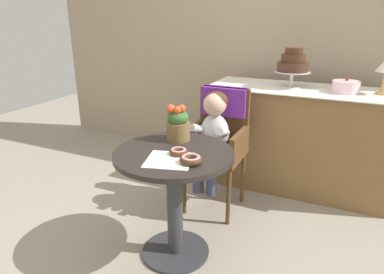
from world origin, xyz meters
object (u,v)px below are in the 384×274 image
(wicker_chair, at_px, (220,129))
(donut_mid, at_px, (178,151))
(flower_vase, at_px, (178,124))
(donut_front, at_px, (191,159))
(round_layer_cake, at_px, (346,87))
(tiered_cake_stand, at_px, (293,64))
(cafe_table, at_px, (174,184))
(seated_child, at_px, (213,130))

(wicker_chair, distance_m, donut_mid, 0.77)
(flower_vase, bearing_deg, donut_front, -52.71)
(round_layer_cake, bearing_deg, wicker_chair, -147.31)
(donut_front, xyz_separation_m, tiered_cake_stand, (0.28, 1.41, 0.35))
(cafe_table, distance_m, flower_vase, 0.38)
(cafe_table, relative_size, donut_mid, 6.75)
(donut_front, bearing_deg, round_layer_cake, 62.98)
(cafe_table, height_order, donut_front, donut_front)
(cafe_table, xyz_separation_m, donut_front, (0.16, -0.11, 0.24))
(cafe_table, distance_m, round_layer_cake, 1.61)
(cafe_table, bearing_deg, seated_child, 87.59)
(seated_child, bearing_deg, tiered_cake_stand, 59.88)
(wicker_chair, relative_size, flower_vase, 4.00)
(donut_mid, bearing_deg, tiered_cake_stand, 73.44)
(seated_child, relative_size, round_layer_cake, 3.44)
(seated_child, xyz_separation_m, donut_mid, (0.02, -0.61, 0.06))
(wicker_chair, xyz_separation_m, tiered_cake_stand, (0.42, 0.57, 0.46))
(donut_mid, bearing_deg, cafe_table, 145.96)
(donut_mid, height_order, round_layer_cake, round_layer_cake)
(wicker_chair, height_order, flower_vase, flower_vase)
(wicker_chair, bearing_deg, seated_child, -95.35)
(cafe_table, xyz_separation_m, round_layer_cake, (0.87, 1.28, 0.44))
(donut_front, bearing_deg, cafe_table, 145.58)
(wicker_chair, relative_size, donut_mid, 8.94)
(cafe_table, bearing_deg, donut_front, -34.42)
(donut_front, distance_m, donut_mid, 0.14)
(seated_child, distance_m, donut_front, 0.71)
(cafe_table, xyz_separation_m, tiered_cake_stand, (0.44, 1.30, 0.59))
(donut_front, bearing_deg, seated_child, 101.41)
(wicker_chair, height_order, seated_child, seated_child)
(cafe_table, relative_size, wicker_chair, 0.75)
(wicker_chair, relative_size, round_layer_cake, 4.52)
(round_layer_cake, bearing_deg, donut_mid, -122.19)
(cafe_table, height_order, donut_mid, donut_mid)
(tiered_cake_stand, relative_size, round_layer_cake, 1.57)
(cafe_table, height_order, wicker_chair, wicker_chair)
(flower_vase, distance_m, tiered_cake_stand, 1.25)
(seated_child, height_order, tiered_cake_stand, tiered_cake_stand)
(seated_child, height_order, flower_vase, seated_child)
(donut_front, height_order, flower_vase, flower_vase)
(wicker_chair, height_order, donut_mid, wicker_chair)
(wicker_chair, bearing_deg, round_layer_cake, 27.34)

